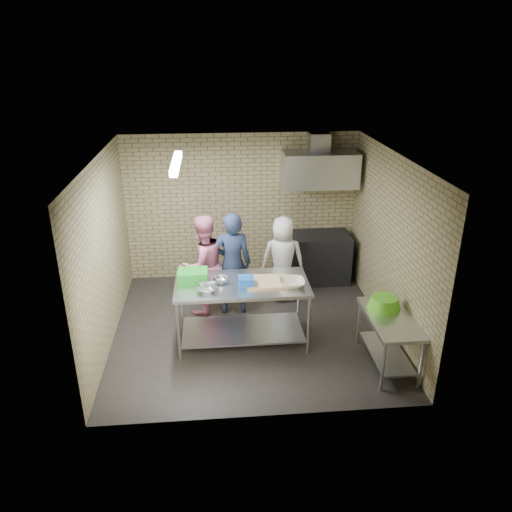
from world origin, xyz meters
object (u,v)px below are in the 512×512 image
(prep_table, at_px, (242,312))
(woman_pink, at_px, (203,265))
(blue_tub, at_px, (246,282))
(woman_white, at_px, (283,259))
(green_basin, at_px, (384,303))
(bottle_green, at_px, (342,171))
(bottle_red, at_px, (320,171))
(man_navy, at_px, (232,264))
(stove, at_px, (316,257))
(side_counter, at_px, (388,341))
(green_crate, at_px, (193,276))

(prep_table, height_order, woman_pink, woman_pink)
(blue_tub, height_order, woman_white, woman_white)
(prep_table, relative_size, green_basin, 4.18)
(woman_pink, bearing_deg, bottle_green, 174.11)
(bottle_green, bearing_deg, bottle_red, 180.00)
(bottle_green, relative_size, man_navy, 0.09)
(prep_table, height_order, man_navy, man_navy)
(stove, height_order, man_navy, man_navy)
(bottle_green, bearing_deg, prep_table, -131.42)
(prep_table, relative_size, man_navy, 1.11)
(bottle_red, relative_size, woman_pink, 0.11)
(bottle_red, bearing_deg, blue_tub, -123.00)
(bottle_green, bearing_deg, man_navy, -147.48)
(bottle_green, relative_size, woman_pink, 0.09)
(blue_tub, bearing_deg, side_counter, -19.68)
(prep_table, xyz_separation_m, woman_pink, (-0.57, 0.96, 0.36))
(man_navy, bearing_deg, bottle_green, -148.14)
(man_navy, bearing_deg, blue_tub, 97.72)
(blue_tub, distance_m, green_basin, 1.94)
(bottle_red, height_order, man_navy, bottle_red)
(bottle_red, distance_m, bottle_green, 0.40)
(blue_tub, relative_size, bottle_green, 1.42)
(side_counter, height_order, bottle_green, bottle_green)
(stove, height_order, blue_tub, blue_tub)
(man_navy, bearing_deg, green_basin, 144.07)
(woman_white, bearing_deg, bottle_red, -123.69)
(bottle_green, bearing_deg, blue_tub, -129.43)
(stove, xyz_separation_m, green_crate, (-2.20, -1.85, 0.60))
(bottle_red, relative_size, man_navy, 0.10)
(prep_table, bearing_deg, bottle_red, 54.96)
(prep_table, xyz_separation_m, green_basin, (1.93, -0.53, 0.35))
(blue_tub, distance_m, bottle_green, 3.15)
(blue_tub, bearing_deg, woman_white, 62.44)
(green_basin, bearing_deg, bottle_green, 89.58)
(blue_tub, bearing_deg, green_crate, 163.65)
(prep_table, relative_size, green_crate, 4.50)
(bottle_green, height_order, man_navy, bottle_green)
(blue_tub, distance_m, woman_pink, 1.24)
(blue_tub, relative_size, bottle_red, 1.19)
(green_crate, relative_size, bottle_green, 2.85)
(prep_table, bearing_deg, side_counter, -21.79)
(bottle_green, bearing_deg, green_crate, -141.73)
(man_navy, distance_m, woman_white, 0.96)
(bottle_red, bearing_deg, bottle_green, 0.00)
(side_counter, bearing_deg, stove, 99.29)
(side_counter, distance_m, bottle_green, 3.41)
(woman_white, bearing_deg, green_crate, 44.91)
(prep_table, xyz_separation_m, blue_tub, (0.05, -0.10, 0.55))
(stove, distance_m, woman_pink, 2.33)
(green_basin, distance_m, man_navy, 2.48)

